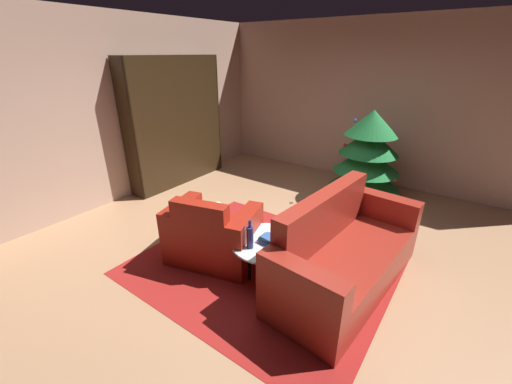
% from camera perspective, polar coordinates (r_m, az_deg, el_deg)
% --- Properties ---
extents(ground_plane, '(7.13, 7.13, 0.00)m').
position_cam_1_polar(ground_plane, '(3.97, 3.95, -10.16)').
color(ground_plane, '#A57956').
extents(wall_back, '(5.89, 0.06, 2.77)m').
position_cam_1_polar(wall_back, '(6.12, 19.95, 14.73)').
color(wall_back, tan).
rests_on(wall_back, ground).
extents(wall_left, '(0.06, 6.06, 2.77)m').
position_cam_1_polar(wall_left, '(5.47, -23.24, 13.30)').
color(wall_left, tan).
rests_on(wall_left, ground).
extents(area_rug, '(2.66, 2.26, 0.01)m').
position_cam_1_polar(area_rug, '(3.68, 1.10, -13.15)').
color(area_rug, maroon).
rests_on(area_rug, ground).
extents(bookshelf_unit, '(0.33, 1.91, 2.18)m').
position_cam_1_polar(bookshelf_unit, '(5.89, -13.34, 12.39)').
color(bookshelf_unit, black).
rests_on(bookshelf_unit, ground).
extents(armchair_red, '(1.12, 0.90, 0.83)m').
position_cam_1_polar(armchair_red, '(3.65, -7.87, -7.86)').
color(armchair_red, maroon).
rests_on(armchair_red, ground).
extents(couch_red, '(0.96, 2.00, 0.95)m').
position_cam_1_polar(couch_red, '(3.40, 15.44, -10.95)').
color(couch_red, maroon).
rests_on(couch_red, ground).
extents(coffee_table, '(0.78, 0.78, 0.42)m').
position_cam_1_polar(coffee_table, '(3.35, 2.15, -9.38)').
color(coffee_table, black).
rests_on(coffee_table, ground).
extents(book_stack_on_table, '(0.21, 0.17, 0.08)m').
position_cam_1_polar(book_stack_on_table, '(3.29, 2.47, -8.57)').
color(book_stack_on_table, '#3E4795').
rests_on(book_stack_on_table, coffee_table).
extents(bottle_on_table, '(0.07, 0.07, 0.31)m').
position_cam_1_polar(bottle_on_table, '(3.17, -1.10, -8.09)').
color(bottle_on_table, navy).
rests_on(bottle_on_table, coffee_table).
extents(decorated_tree, '(1.12, 1.12, 1.44)m').
position_cam_1_polar(decorated_tree, '(5.32, 19.47, 6.20)').
color(decorated_tree, brown).
rests_on(decorated_tree, ground).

